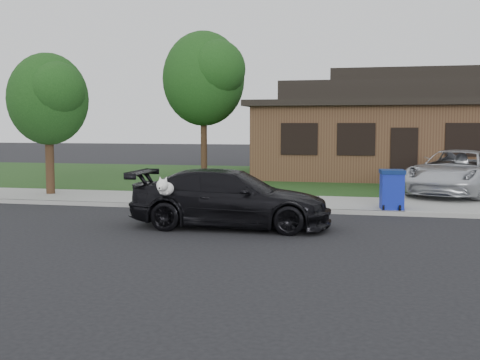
# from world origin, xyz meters

# --- Properties ---
(ground) EXTENTS (120.00, 120.00, 0.00)m
(ground) POSITION_xyz_m (0.00, 0.00, 0.00)
(ground) COLOR black
(ground) RESTS_ON ground
(sidewalk) EXTENTS (60.00, 3.00, 0.12)m
(sidewalk) POSITION_xyz_m (0.00, 5.00, 0.06)
(sidewalk) COLOR gray
(sidewalk) RESTS_ON ground
(curb) EXTENTS (60.00, 0.12, 0.12)m
(curb) POSITION_xyz_m (0.00, 3.50, 0.06)
(curb) COLOR gray
(curb) RESTS_ON ground
(lawn) EXTENTS (60.00, 13.00, 0.13)m
(lawn) POSITION_xyz_m (0.00, 13.00, 0.07)
(lawn) COLOR #193814
(lawn) RESTS_ON ground
(driveway) EXTENTS (4.50, 13.00, 0.14)m
(driveway) POSITION_xyz_m (6.00, 10.00, 0.07)
(driveway) COLOR gray
(driveway) RESTS_ON ground
(sedan) EXTENTS (4.70, 2.30, 1.35)m
(sedan) POSITION_xyz_m (-0.30, 0.82, 0.68)
(sedan) COLOR black
(sedan) RESTS_ON ground
(minivan) EXTENTS (4.07, 5.65, 1.43)m
(minivan) POSITION_xyz_m (5.55, 7.83, 0.85)
(minivan) COLOR silver
(minivan) RESTS_ON driveway
(recycling_bin) EXTENTS (0.71, 0.72, 1.06)m
(recycling_bin) POSITION_xyz_m (3.41, 3.94, 0.66)
(recycling_bin) COLOR #0E1FA0
(recycling_bin) RESTS_ON sidewalk
(house) EXTENTS (12.60, 8.60, 4.65)m
(house) POSITION_xyz_m (4.00, 15.00, 2.13)
(house) COLOR #422B1C
(house) RESTS_ON ground
(tree_0) EXTENTS (3.78, 3.60, 6.34)m
(tree_0) POSITION_xyz_m (-4.34, 12.88, 4.48)
(tree_0) COLOR #332114
(tree_0) RESTS_ON ground
(tree_2) EXTENTS (2.73, 2.60, 4.59)m
(tree_2) POSITION_xyz_m (-7.38, 5.11, 3.27)
(tree_2) COLOR #332114
(tree_2) RESTS_ON ground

